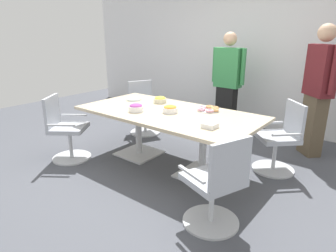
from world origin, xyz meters
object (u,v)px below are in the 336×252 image
object	(u,v)px
snack_bowl_chips_yellow	(160,100)
plate_stack	(134,99)
office_chair_0	(144,110)
snack_bowl_candy_mix	(136,108)
snack_bowl_chips_orange	(170,109)
office_chair_3	(280,141)
donut_platter	(209,109)
office_chair_1	(65,132)
conference_table	(168,121)
person_standing_0	(227,82)
person_standing_1	(318,89)
napkin_pile	(210,125)
office_chair_2	(216,187)

from	to	relation	value
snack_bowl_chips_yellow	plate_stack	bearing A→B (deg)	-164.20
plate_stack	office_chair_0	bearing A→B (deg)	121.60
snack_bowl_candy_mix	plate_stack	size ratio (longest dim) A/B	0.92
snack_bowl_chips_orange	plate_stack	bearing A→B (deg)	165.89
office_chair_3	donut_platter	size ratio (longest dim) A/B	2.91
office_chair_1	office_chair_3	world-z (taller)	same
conference_table	snack_bowl_chips_orange	distance (m)	0.19
office_chair_0	snack_bowl_chips_yellow	distance (m)	1.00
office_chair_1	snack_bowl_candy_mix	xyz separation A→B (m)	(0.92, 0.49, 0.40)
office_chair_0	office_chair_3	size ratio (longest dim) A/B	1.00
donut_platter	person_standing_0	bearing A→B (deg)	107.64
office_chair_0	office_chair_3	xyz separation A→B (m)	(2.42, -0.03, 0.00)
snack_bowl_chips_orange	donut_platter	xyz separation A→B (m)	(0.34, 0.39, -0.03)
person_standing_1	napkin_pile	bearing A→B (deg)	114.79
snack_bowl_chips_yellow	person_standing_0	bearing A→B (deg)	74.81
conference_table	person_standing_0	xyz separation A→B (m)	(-0.02, 1.67, 0.28)
conference_table	office_chair_2	distance (m)	1.43
snack_bowl_candy_mix	plate_stack	xyz separation A→B (m)	(-0.48, 0.45, -0.04)
snack_bowl_candy_mix	snack_bowl_chips_yellow	bearing A→B (deg)	96.44
office_chair_2	person_standing_1	distance (m)	2.45
office_chair_1	plate_stack	world-z (taller)	office_chair_1
conference_table	plate_stack	xyz separation A→B (m)	(-0.81, 0.19, 0.14)
conference_table	donut_platter	world-z (taller)	donut_platter
office_chair_1	office_chair_2	xyz separation A→B (m)	(2.43, -0.03, 0.00)
snack_bowl_candy_mix	napkin_pile	bearing A→B (deg)	0.53
snack_bowl_chips_orange	office_chair_1	bearing A→B (deg)	-151.00
person_standing_1	snack_bowl_chips_yellow	distance (m)	2.23
office_chair_0	snack_bowl_chips_orange	xyz separation A→B (m)	(1.24, -0.82, 0.39)
napkin_pile	snack_bowl_candy_mix	bearing A→B (deg)	-179.47
office_chair_1	snack_bowl_chips_orange	distance (m)	1.54
office_chair_2	office_chair_3	distance (m)	1.54
office_chair_1	person_standing_0	xyz separation A→B (m)	(1.22, 2.43, 0.50)
office_chair_1	person_standing_1	size ratio (longest dim) A/B	0.49
office_chair_2	snack_bowl_chips_orange	distance (m)	1.41
snack_bowl_candy_mix	conference_table	bearing A→B (deg)	37.98
person_standing_0	snack_bowl_chips_orange	bearing A→B (deg)	93.73
conference_table	snack_bowl_chips_yellow	size ratio (longest dim) A/B	13.01
office_chair_1	plate_stack	bearing A→B (deg)	119.15
office_chair_3	snack_bowl_chips_yellow	world-z (taller)	office_chair_3
office_chair_0	office_chair_1	bearing A→B (deg)	22.93
office_chair_0	snack_bowl_candy_mix	size ratio (longest dim) A/B	4.67
office_chair_2	napkin_pile	distance (m)	0.77
office_chair_2	person_standing_0	size ratio (longest dim) A/B	0.52
plate_stack	snack_bowl_candy_mix	bearing A→B (deg)	-42.75
office_chair_3	snack_bowl_chips_orange	size ratio (longest dim) A/B	4.71
person_standing_0	snack_bowl_candy_mix	bearing A→B (deg)	81.98
office_chair_0	office_chair_3	distance (m)	2.42
office_chair_0	office_chair_3	bearing A→B (deg)	114.62
office_chair_2	person_standing_0	xyz separation A→B (m)	(-1.20, 2.46, 0.50)
office_chair_1	plate_stack	size ratio (longest dim) A/B	4.31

